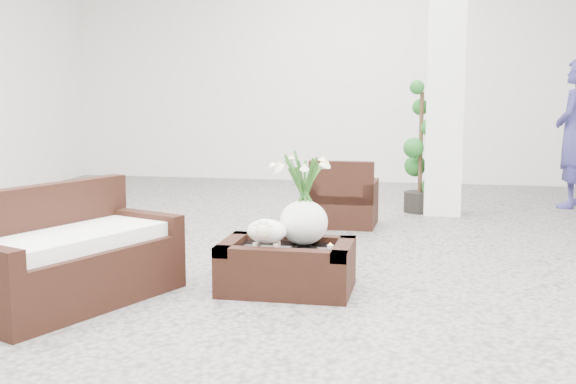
% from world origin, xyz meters
% --- Properties ---
extents(ground, '(11.00, 11.00, 0.00)m').
position_xyz_m(ground, '(0.00, 0.00, 0.00)').
color(ground, gray).
rests_on(ground, ground).
extents(column, '(0.40, 0.40, 3.50)m').
position_xyz_m(column, '(1.20, 2.80, 1.75)').
color(column, white).
rests_on(column, ground).
extents(coffee_table, '(0.90, 0.60, 0.31)m').
position_xyz_m(coffee_table, '(0.09, -0.62, 0.16)').
color(coffee_table, black).
rests_on(coffee_table, ground).
extents(sheep_figurine, '(0.28, 0.23, 0.21)m').
position_xyz_m(sheep_figurine, '(-0.03, -0.72, 0.42)').
color(sheep_figurine, white).
rests_on(sheep_figurine, coffee_table).
extents(planter_narcissus, '(0.44, 0.44, 0.80)m').
position_xyz_m(planter_narcissus, '(0.19, -0.52, 0.71)').
color(planter_narcissus, white).
rests_on(planter_narcissus, coffee_table).
extents(tealight, '(0.04, 0.04, 0.03)m').
position_xyz_m(tealight, '(0.39, -0.60, 0.33)').
color(tealight, white).
rests_on(tealight, coffee_table).
extents(armchair, '(0.66, 0.63, 0.69)m').
position_xyz_m(armchair, '(0.20, 1.91, 0.34)').
color(armchair, black).
rests_on(armchair, ground).
extents(loveseat, '(1.17, 1.58, 0.76)m').
position_xyz_m(loveseat, '(-1.22, -1.18, 0.38)').
color(loveseat, black).
rests_on(loveseat, ground).
extents(topiary, '(0.39, 0.39, 1.47)m').
position_xyz_m(topiary, '(0.95, 2.87, 0.73)').
color(topiary, '#184C19').
rests_on(topiary, ground).
extents(shopper, '(0.64, 0.75, 1.75)m').
position_xyz_m(shopper, '(2.71, 3.57, 0.87)').
color(shopper, navy).
rests_on(shopper, ground).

